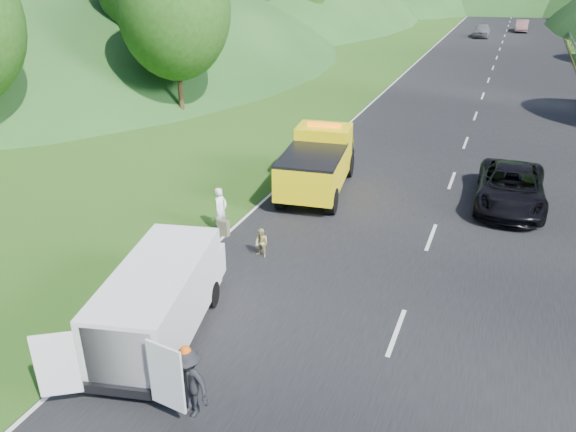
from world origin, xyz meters
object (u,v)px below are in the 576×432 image
at_px(tow_truck, 318,162).
at_px(child, 262,257).
at_px(passing_suv, 508,206).
at_px(worker, 191,414).
at_px(spare_tire, 158,388).
at_px(woman, 222,231).
at_px(white_van, 161,296).
at_px(suitcase, 224,228).

distance_m(tow_truck, child, 6.36).
bearing_deg(passing_suv, worker, -113.94).
height_order(tow_truck, spare_tire, tow_truck).
xyz_separation_m(worker, passing_suv, (6.02, 14.58, 0.00)).
relative_size(woman, child, 1.63).
xyz_separation_m(white_van, passing_suv, (8.12, 12.36, -1.20)).
relative_size(worker, passing_suv, 0.31).
xyz_separation_m(worker, suitcase, (-3.36, 7.95, 0.31)).
bearing_deg(spare_tire, woman, 107.49).
relative_size(child, worker, 0.59).
relative_size(tow_truck, white_van, 1.01).
xyz_separation_m(white_van, child, (0.65, 4.81, -1.20)).
height_order(white_van, suitcase, white_van).
relative_size(white_van, suitcase, 10.40).
xyz_separation_m(child, suitcase, (-1.90, 0.92, 0.31)).
distance_m(tow_truck, spare_tire, 12.92).
xyz_separation_m(tow_truck, child, (0.18, -6.22, -1.30)).
bearing_deg(child, passing_suv, 63.60).
distance_m(white_van, passing_suv, 14.84).
bearing_deg(white_van, passing_suv, 43.91).
xyz_separation_m(woman, spare_tire, (2.49, -7.90, 0.00)).
height_order(child, spare_tire, child).
bearing_deg(child, spare_tire, -69.02).
xyz_separation_m(woman, passing_suv, (9.65, 6.28, 0.00)).
distance_m(white_van, suitcase, 5.93).
height_order(white_van, passing_suv, white_van).
height_order(woman, spare_tire, woman).
xyz_separation_m(tow_truck, passing_suv, (7.65, 1.33, -1.30)).
distance_m(woman, suitcase, 0.54).
bearing_deg(suitcase, child, -25.91).
bearing_deg(tow_truck, child, -95.65).
bearing_deg(worker, white_van, 147.47).
distance_m(white_van, child, 5.00).
bearing_deg(tow_truck, spare_tire, -95.11).
relative_size(woman, spare_tire, 2.25).
bearing_deg(worker, child, 115.77).
distance_m(white_van, spare_tire, 2.38).
bearing_deg(suitcase, spare_tire, -73.63).
distance_m(suitcase, passing_suv, 11.49).
distance_m(worker, suitcase, 8.64).
distance_m(woman, spare_tire, 8.28).
bearing_deg(passing_suv, woman, -148.45).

